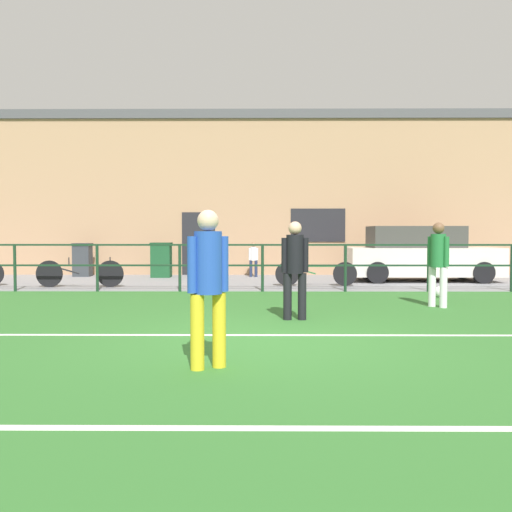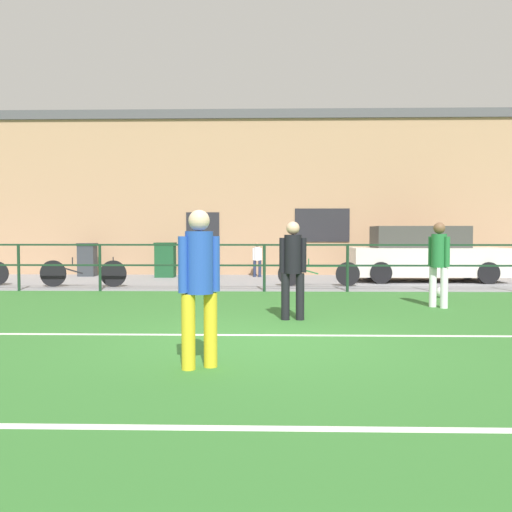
{
  "view_description": "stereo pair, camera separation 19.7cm",
  "coord_description": "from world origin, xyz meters",
  "px_view_note": "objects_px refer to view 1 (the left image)",
  "views": [
    {
      "loc": [
        -0.06,
        -7.17,
        1.42
      ],
      "look_at": [
        -0.14,
        3.58,
        0.96
      ],
      "focal_mm": 38.4,
      "sensor_mm": 36.0,
      "label": 1
    },
    {
      "loc": [
        0.13,
        -7.17,
        1.42
      ],
      "look_at": [
        -0.14,
        3.58,
        0.96
      ],
      "focal_mm": 38.4,
      "sensor_mm": 36.0,
      "label": 2
    }
  ],
  "objects_px": {
    "spectator_child": "(253,257)",
    "parked_car_red": "(420,255)",
    "trash_bin_1": "(161,260)",
    "player_goalkeeper": "(295,264)",
    "bicycle_parked_1": "(316,273)",
    "player_striker": "(208,279)",
    "soccer_ball_match": "(439,292)",
    "bicycle_parked_2": "(80,273)",
    "trash_bin_0": "(82,260)",
    "player_winger": "(438,259)"
  },
  "relations": [
    {
      "from": "trash_bin_0",
      "to": "soccer_ball_match",
      "type": "bearing_deg",
      "value": -29.48
    },
    {
      "from": "player_winger",
      "to": "parked_car_red",
      "type": "bearing_deg",
      "value": -53.83
    },
    {
      "from": "soccer_ball_match",
      "to": "trash_bin_0",
      "type": "distance_m",
      "value": 11.1
    },
    {
      "from": "bicycle_parked_1",
      "to": "trash_bin_0",
      "type": "height_order",
      "value": "trash_bin_0"
    },
    {
      "from": "player_winger",
      "to": "trash_bin_1",
      "type": "xyz_separation_m",
      "value": [
        -6.5,
        6.73,
        -0.35
      ]
    },
    {
      "from": "parked_car_red",
      "to": "trash_bin_0",
      "type": "distance_m",
      "value": 10.48
    },
    {
      "from": "player_goalkeeper",
      "to": "player_winger",
      "type": "relative_size",
      "value": 0.99
    },
    {
      "from": "player_striker",
      "to": "bicycle_parked_1",
      "type": "xyz_separation_m",
      "value": [
        2.02,
        8.71,
        -0.59
      ]
    },
    {
      "from": "bicycle_parked_2",
      "to": "trash_bin_0",
      "type": "height_order",
      "value": "trash_bin_0"
    },
    {
      "from": "bicycle_parked_2",
      "to": "player_striker",
      "type": "bearing_deg",
      "value": -63.78
    },
    {
      "from": "parked_car_red",
      "to": "bicycle_parked_1",
      "type": "bearing_deg",
      "value": -154.12
    },
    {
      "from": "parked_car_red",
      "to": "trash_bin_1",
      "type": "height_order",
      "value": "parked_car_red"
    },
    {
      "from": "player_winger",
      "to": "spectator_child",
      "type": "xyz_separation_m",
      "value": [
        -3.6,
        6.9,
        -0.27
      ]
    },
    {
      "from": "bicycle_parked_1",
      "to": "trash_bin_0",
      "type": "distance_m",
      "value": 7.83
    },
    {
      "from": "player_goalkeeper",
      "to": "bicycle_parked_2",
      "type": "height_order",
      "value": "player_goalkeeper"
    },
    {
      "from": "soccer_ball_match",
      "to": "trash_bin_1",
      "type": "bearing_deg",
      "value": 144.06
    },
    {
      "from": "player_goalkeeper",
      "to": "parked_car_red",
      "type": "distance_m",
      "value": 8.14
    },
    {
      "from": "player_winger",
      "to": "spectator_child",
      "type": "relative_size",
      "value": 1.47
    },
    {
      "from": "player_striker",
      "to": "bicycle_parked_2",
      "type": "relative_size",
      "value": 0.73
    },
    {
      "from": "bicycle_parked_1",
      "to": "trash_bin_1",
      "type": "distance_m",
      "value": 5.36
    },
    {
      "from": "spectator_child",
      "to": "trash_bin_1",
      "type": "height_order",
      "value": "spectator_child"
    },
    {
      "from": "player_goalkeeper",
      "to": "bicycle_parked_1",
      "type": "relative_size",
      "value": 0.74
    },
    {
      "from": "trash_bin_1",
      "to": "parked_car_red",
      "type": "bearing_deg",
      "value": -9.04
    },
    {
      "from": "player_striker",
      "to": "soccer_ball_match",
      "type": "relative_size",
      "value": 6.91
    },
    {
      "from": "bicycle_parked_2",
      "to": "trash_bin_0",
      "type": "bearing_deg",
      "value": 106.85
    },
    {
      "from": "bicycle_parked_1",
      "to": "player_winger",
      "type": "bearing_deg",
      "value": -64.08
    },
    {
      "from": "bicycle_parked_2",
      "to": "trash_bin_1",
      "type": "bearing_deg",
      "value": 63.98
    },
    {
      "from": "bicycle_parked_2",
      "to": "bicycle_parked_1",
      "type": "bearing_deg",
      "value": 3.51
    },
    {
      "from": "player_striker",
      "to": "trash_bin_0",
      "type": "bearing_deg",
      "value": 85.66
    },
    {
      "from": "player_goalkeeper",
      "to": "soccer_ball_match",
      "type": "bearing_deg",
      "value": 43.61
    },
    {
      "from": "parked_car_red",
      "to": "bicycle_parked_2",
      "type": "bearing_deg",
      "value": -168.35
    },
    {
      "from": "trash_bin_1",
      "to": "bicycle_parked_2",
      "type": "bearing_deg",
      "value": -116.02
    },
    {
      "from": "parked_car_red",
      "to": "trash_bin_1",
      "type": "xyz_separation_m",
      "value": [
        -7.76,
        1.23,
        -0.2
      ]
    },
    {
      "from": "bicycle_parked_1",
      "to": "bicycle_parked_2",
      "type": "bearing_deg",
      "value": -176.49
    },
    {
      "from": "player_winger",
      "to": "trash_bin_0",
      "type": "relative_size",
      "value": 1.52
    },
    {
      "from": "spectator_child",
      "to": "bicycle_parked_1",
      "type": "xyz_separation_m",
      "value": [
        1.68,
        -2.95,
        -0.29
      ]
    },
    {
      "from": "player_goalkeeper",
      "to": "player_winger",
      "type": "xyz_separation_m",
      "value": [
        2.83,
        1.54,
        0.01
      ]
    },
    {
      "from": "player_goalkeeper",
      "to": "spectator_child",
      "type": "bearing_deg",
      "value": 95.91
    },
    {
      "from": "spectator_child",
      "to": "bicycle_parked_1",
      "type": "bearing_deg",
      "value": 124.75
    },
    {
      "from": "soccer_ball_match",
      "to": "spectator_child",
      "type": "relative_size",
      "value": 0.22
    },
    {
      "from": "trash_bin_1",
      "to": "player_goalkeeper",
      "type": "bearing_deg",
      "value": -66.06
    },
    {
      "from": "player_winger",
      "to": "player_goalkeeper",
      "type": "bearing_deg",
      "value": 77.75
    },
    {
      "from": "bicycle_parked_1",
      "to": "trash_bin_0",
      "type": "relative_size",
      "value": 2.02
    },
    {
      "from": "spectator_child",
      "to": "parked_car_red",
      "type": "height_order",
      "value": "parked_car_red"
    },
    {
      "from": "player_goalkeeper",
      "to": "player_striker",
      "type": "xyz_separation_m",
      "value": [
        -1.11,
        -3.21,
        0.03
      ]
    },
    {
      "from": "player_striker",
      "to": "parked_car_red",
      "type": "height_order",
      "value": "player_striker"
    },
    {
      "from": "bicycle_parked_1",
      "to": "bicycle_parked_2",
      "type": "distance_m",
      "value": 6.13
    },
    {
      "from": "soccer_ball_match",
      "to": "trash_bin_1",
      "type": "relative_size",
      "value": 0.22
    },
    {
      "from": "soccer_ball_match",
      "to": "bicycle_parked_2",
      "type": "distance_m",
      "value": 8.82
    },
    {
      "from": "spectator_child",
      "to": "parked_car_red",
      "type": "bearing_deg",
      "value": 168.92
    }
  ]
}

